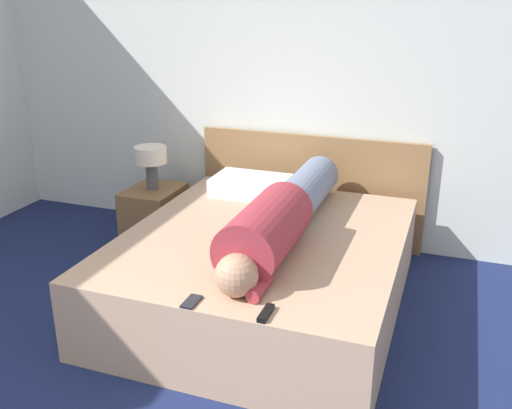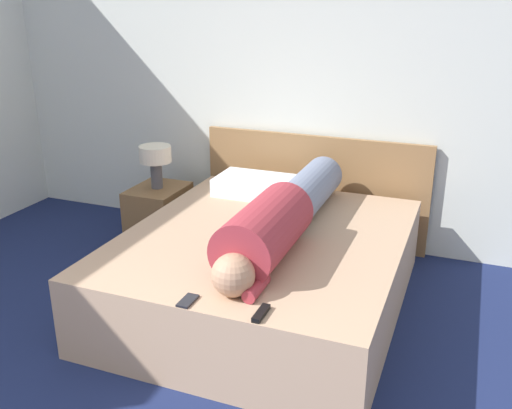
{
  "view_description": "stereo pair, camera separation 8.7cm",
  "coord_description": "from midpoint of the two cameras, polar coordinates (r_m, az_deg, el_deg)",
  "views": [
    {
      "loc": [
        1.26,
        -0.81,
        1.89
      ],
      "look_at": [
        0.19,
        2.14,
        0.74
      ],
      "focal_mm": 40.0,
      "sensor_mm": 36.0,
      "label": 1
    },
    {
      "loc": [
        1.34,
        -0.78,
        1.89
      ],
      "look_at": [
        0.19,
        2.14,
        0.74
      ],
      "focal_mm": 40.0,
      "sensor_mm": 36.0,
      "label": 2
    }
  ],
  "objects": [
    {
      "name": "wall_back",
      "position": [
        4.5,
        2.95,
        12.62
      ],
      "size": [
        6.28,
        0.06,
        2.6
      ],
      "color": "silver",
      "rests_on": "ground_plane"
    },
    {
      "name": "bed",
      "position": [
        3.67,
        0.11,
        -6.51
      ],
      "size": [
        1.68,
        1.97,
        0.49
      ],
      "color": "tan",
      "rests_on": "ground_plane"
    },
    {
      "name": "headboard",
      "position": [
        4.57,
        4.83,
        1.58
      ],
      "size": [
        1.8,
        0.04,
        0.87
      ],
      "color": "olive",
      "rests_on": "ground_plane"
    },
    {
      "name": "nightstand",
      "position": [
        4.66,
        -10.62,
        -1.09
      ],
      "size": [
        0.39,
        0.49,
        0.46
      ],
      "color": "brown",
      "rests_on": "ground_plane"
    },
    {
      "name": "table_lamp",
      "position": [
        4.51,
        -11.01,
        4.53
      ],
      "size": [
        0.25,
        0.25,
        0.34
      ],
      "color": "#4C4C51",
      "rests_on": "nightstand"
    },
    {
      "name": "person_lying",
      "position": [
        3.44,
        1.89,
        -1.11
      ],
      "size": [
        0.35,
        1.82,
        0.35
      ],
      "color": "tan",
      "rests_on": "bed"
    },
    {
      "name": "pillow_near_headboard",
      "position": [
        4.26,
        -1.11,
        1.91
      ],
      "size": [
        0.55,
        0.38,
        0.13
      ],
      "color": "white",
      "rests_on": "bed"
    },
    {
      "name": "tv_remote",
      "position": [
        2.7,
        0.06,
        -10.82
      ],
      "size": [
        0.04,
        0.15,
        0.02
      ],
      "color": "black",
      "rests_on": "bed"
    },
    {
      "name": "cell_phone",
      "position": [
        2.83,
        -7.35,
        -9.62
      ],
      "size": [
        0.06,
        0.13,
        0.01
      ],
      "color": "black",
      "rests_on": "bed"
    }
  ]
}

